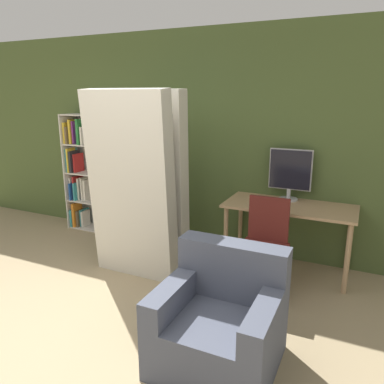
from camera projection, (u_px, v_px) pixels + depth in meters
ground_plane at (22, 370)px, 2.71m from camera, size 16.00×16.00×0.00m
wall_back at (188, 141)px, 4.79m from camera, size 8.00×0.06×2.70m
desk at (289, 214)px, 4.08m from camera, size 1.38×0.64×0.77m
monitor at (290, 172)px, 4.17m from camera, size 0.47×0.21×0.58m
office_chair at (263, 256)px, 3.65m from camera, size 0.52×0.52×0.97m
bookshelf at (85, 171)px, 5.42m from camera, size 0.60×0.33×1.66m
mattress_near at (131, 187)px, 3.89m from camera, size 0.95×0.33×1.99m
mattress_far at (147, 181)px, 4.16m from camera, size 0.95×0.25×1.99m
armchair at (221, 321)px, 2.75m from camera, size 0.85×0.80×0.85m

